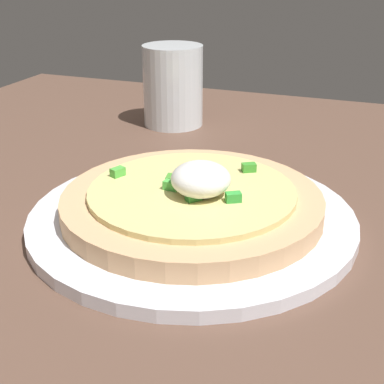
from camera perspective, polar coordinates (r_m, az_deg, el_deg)
dining_table at (r=56.80cm, az=-7.74°, el=-1.64°), size 90.13×80.25×3.36cm
plate at (r=49.24cm, az=0.00°, el=-2.73°), size 29.04×29.04×1.15cm
pizza at (r=48.37cm, az=0.05°, el=-0.84°), size 23.09×23.09×5.20cm
cup_near at (r=76.25cm, az=-1.98°, el=10.50°), size 8.15×8.15×10.83cm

